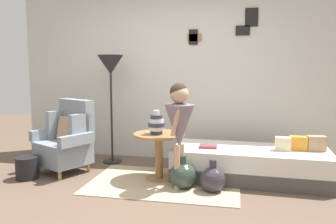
# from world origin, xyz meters

# --- Properties ---
(ground_plane) EXTENTS (12.00, 12.00, 0.00)m
(ground_plane) POSITION_xyz_m (0.00, 0.00, 0.00)
(ground_plane) COLOR brown
(gallery_wall) EXTENTS (4.80, 0.12, 2.60)m
(gallery_wall) POSITION_xyz_m (0.00, 1.95, 1.30)
(gallery_wall) COLOR beige
(gallery_wall) RESTS_ON ground
(rug) EXTENTS (1.81, 1.18, 0.01)m
(rug) POSITION_xyz_m (0.15, 0.74, 0.01)
(rug) COLOR tan
(rug) RESTS_ON ground
(armchair) EXTENTS (0.90, 0.82, 0.97)m
(armchair) POSITION_xyz_m (-1.25, 0.96, 0.44)
(armchair) COLOR tan
(armchair) RESTS_ON ground
(daybed) EXTENTS (1.93, 0.88, 0.40)m
(daybed) POSITION_xyz_m (1.17, 1.10, 0.20)
(daybed) COLOR #4C4742
(daybed) RESTS_ON ground
(pillow_head) EXTENTS (0.22, 0.14, 0.18)m
(pillow_head) POSITION_xyz_m (1.94, 1.12, 0.49)
(pillow_head) COLOR tan
(pillow_head) RESTS_ON daybed
(pillow_mid) EXTENTS (0.20, 0.12, 0.17)m
(pillow_mid) POSITION_xyz_m (1.74, 1.12, 0.49)
(pillow_mid) COLOR orange
(pillow_mid) RESTS_ON daybed
(pillow_back) EXTENTS (0.18, 0.12, 0.16)m
(pillow_back) POSITION_xyz_m (1.55, 1.07, 0.48)
(pillow_back) COLOR beige
(pillow_back) RESTS_ON daybed
(side_table) EXTENTS (0.64, 0.64, 0.59)m
(side_table) POSITION_xyz_m (0.05, 0.89, 0.43)
(side_table) COLOR #9E7042
(side_table) RESTS_ON ground
(vase_striped) EXTENTS (0.21, 0.21, 0.30)m
(vase_striped) POSITION_xyz_m (0.03, 0.83, 0.71)
(vase_striped) COLOR #2D384C
(vase_striped) RESTS_ON side_table
(floor_lamp) EXTENTS (0.37, 0.37, 1.58)m
(floor_lamp) POSITION_xyz_m (-0.82, 1.51, 1.37)
(floor_lamp) COLOR black
(floor_lamp) RESTS_ON ground
(person_child) EXTENTS (0.34, 0.34, 1.23)m
(person_child) POSITION_xyz_m (0.36, 0.59, 0.80)
(person_child) COLOR tan
(person_child) RESTS_ON ground
(book_on_daybed) EXTENTS (0.22, 0.16, 0.03)m
(book_on_daybed) POSITION_xyz_m (0.65, 1.03, 0.42)
(book_on_daybed) COLOR brown
(book_on_daybed) RESTS_ON daybed
(demijohn_near) EXTENTS (0.31, 0.31, 0.39)m
(demijohn_near) POSITION_xyz_m (0.39, 0.61, 0.16)
(demijohn_near) COLOR #2D3D33
(demijohn_near) RESTS_ON ground
(demijohn_far) EXTENTS (0.29, 0.29, 0.37)m
(demijohn_far) POSITION_xyz_m (0.75, 0.57, 0.15)
(demijohn_far) COLOR #332D38
(demijohn_far) RESTS_ON ground
(magazine_basket) EXTENTS (0.28, 0.28, 0.28)m
(magazine_basket) POSITION_xyz_m (-1.59, 0.56, 0.14)
(magazine_basket) COLOR black
(magazine_basket) RESTS_ON ground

